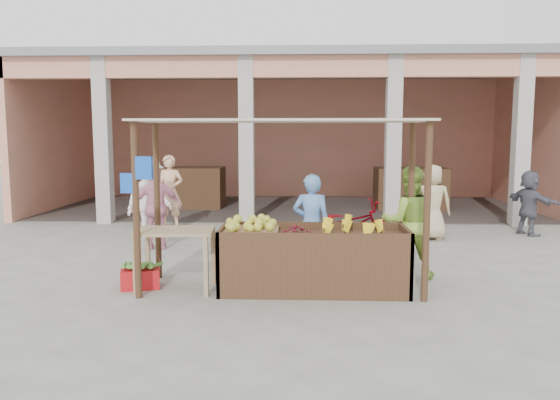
{
  "coord_description": "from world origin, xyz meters",
  "views": [
    {
      "loc": [
        0.33,
        -7.49,
        2.2
      ],
      "look_at": [
        -0.02,
        1.2,
        1.13
      ],
      "focal_mm": 35.0,
      "sensor_mm": 36.0,
      "label": 1
    }
  ],
  "objects_px": {
    "side_table": "(175,239)",
    "red_crate": "(140,278)",
    "motorcycle": "(346,226)",
    "vendor_blue": "(311,221)",
    "fruit_stall": "(313,262)",
    "vendor_green": "(409,219)"
  },
  "relations": [
    {
      "from": "red_crate",
      "to": "vendor_green",
      "type": "distance_m",
      "value": 4.08
    },
    {
      "from": "red_crate",
      "to": "vendor_blue",
      "type": "height_order",
      "value": "vendor_blue"
    },
    {
      "from": "side_table",
      "to": "fruit_stall",
      "type": "bearing_deg",
      "value": -3.23
    },
    {
      "from": "vendor_blue",
      "to": "motorcycle",
      "type": "height_order",
      "value": "vendor_blue"
    },
    {
      "from": "fruit_stall",
      "to": "side_table",
      "type": "distance_m",
      "value": 1.96
    },
    {
      "from": "fruit_stall",
      "to": "vendor_green",
      "type": "bearing_deg",
      "value": 28.34
    },
    {
      "from": "side_table",
      "to": "vendor_green",
      "type": "bearing_deg",
      "value": 9.26
    },
    {
      "from": "side_table",
      "to": "red_crate",
      "type": "distance_m",
      "value": 0.8
    },
    {
      "from": "fruit_stall",
      "to": "red_crate",
      "type": "height_order",
      "value": "fruit_stall"
    },
    {
      "from": "side_table",
      "to": "vendor_blue",
      "type": "height_order",
      "value": "vendor_blue"
    },
    {
      "from": "fruit_stall",
      "to": "vendor_green",
      "type": "relative_size",
      "value": 1.45
    },
    {
      "from": "red_crate",
      "to": "vendor_green",
      "type": "bearing_deg",
      "value": -4.26
    },
    {
      "from": "fruit_stall",
      "to": "side_table",
      "type": "bearing_deg",
      "value": -178.73
    },
    {
      "from": "vendor_green",
      "to": "motorcycle",
      "type": "bearing_deg",
      "value": -58.55
    },
    {
      "from": "fruit_stall",
      "to": "vendor_green",
      "type": "height_order",
      "value": "vendor_green"
    },
    {
      "from": "red_crate",
      "to": "vendor_blue",
      "type": "xyz_separation_m",
      "value": [
        2.46,
        0.82,
        0.71
      ]
    },
    {
      "from": "red_crate",
      "to": "motorcycle",
      "type": "relative_size",
      "value": 0.27
    },
    {
      "from": "motorcycle",
      "to": "vendor_blue",
      "type": "bearing_deg",
      "value": 148.67
    },
    {
      "from": "vendor_green",
      "to": "fruit_stall",
      "type": "bearing_deg",
      "value": 31.92
    },
    {
      "from": "vendor_blue",
      "to": "motorcycle",
      "type": "distance_m",
      "value": 1.66
    },
    {
      "from": "side_table",
      "to": "red_crate",
      "type": "bearing_deg",
      "value": 166.96
    },
    {
      "from": "fruit_stall",
      "to": "vendor_blue",
      "type": "height_order",
      "value": "vendor_blue"
    }
  ]
}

